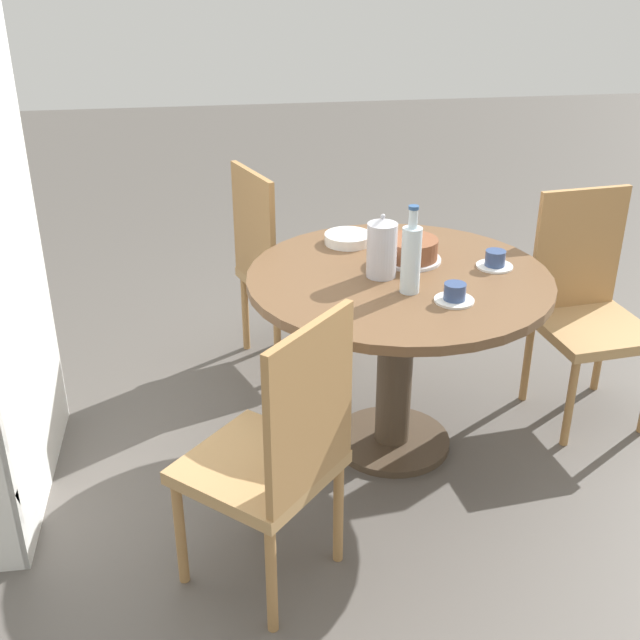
{
  "coord_description": "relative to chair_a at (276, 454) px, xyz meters",
  "views": [
    {
      "loc": [
        -2.66,
        0.68,
        1.91
      ],
      "look_at": [
        0.0,
        0.3,
        0.59
      ],
      "focal_mm": 45.0,
      "sensor_mm": 36.0,
      "label": 1
    }
  ],
  "objects": [
    {
      "name": "ground_plane",
      "position": [
        0.69,
        -0.53,
        -0.49
      ],
      "size": [
        14.0,
        14.0,
        0.0
      ],
      "primitive_type": "plane",
      "color": "#56514C"
    },
    {
      "name": "dining_table",
      "position": [
        0.69,
        -0.53,
        0.1
      ],
      "size": [
        1.13,
        1.13,
        0.75
      ],
      "color": "#473828",
      "rests_on": "ground_plane"
    },
    {
      "name": "chair_a",
      "position": [
        0.0,
        0.0,
        0.0
      ],
      "size": [
        0.59,
        0.59,
        0.96
      ],
      "rotation": [
        0.0,
        0.0,
        2.4
      ],
      "color": "#A87A47",
      "rests_on": "ground_plane"
    },
    {
      "name": "chair_b",
      "position": [
        0.85,
        -1.38,
        0.0
      ],
      "size": [
        0.46,
        0.46,
        0.96
      ],
      "rotation": [
        0.0,
        0.0,
        4.82
      ],
      "color": "#A87A47",
      "rests_on": "ground_plane"
    },
    {
      "name": "chair_c",
      "position": [
        1.47,
        -0.16,
        0.0
      ],
      "size": [
        0.54,
        0.54,
        0.96
      ],
      "rotation": [
        0.0,
        0.0,
        6.64
      ],
      "color": "#A87A47",
      "rests_on": "ground_plane"
    },
    {
      "name": "coffee_pot",
      "position": [
        0.69,
        -0.46,
        0.37
      ],
      "size": [
        0.11,
        0.11,
        0.24
      ],
      "color": "silver",
      "rests_on": "dining_table"
    },
    {
      "name": "water_bottle",
      "position": [
        0.54,
        -0.53,
        0.39
      ],
      "size": [
        0.07,
        0.07,
        0.32
      ],
      "color": "silver",
      "rests_on": "dining_table"
    },
    {
      "name": "cake_main",
      "position": [
        0.82,
        -0.6,
        0.31
      ],
      "size": [
        0.24,
        0.24,
        0.09
      ],
      "color": "silver",
      "rests_on": "dining_table"
    },
    {
      "name": "cup_a",
      "position": [
        0.43,
        -0.66,
        0.29
      ],
      "size": [
        0.14,
        0.14,
        0.07
      ],
      "color": "silver",
      "rests_on": "dining_table"
    },
    {
      "name": "cup_b",
      "position": [
        0.71,
        -0.9,
        0.29
      ],
      "size": [
        0.14,
        0.14,
        0.07
      ],
      "color": "silver",
      "rests_on": "dining_table"
    },
    {
      "name": "plate_stack",
      "position": [
        1.04,
        -0.4,
        0.28
      ],
      "size": [
        0.19,
        0.19,
        0.04
      ],
      "color": "white",
      "rests_on": "dining_table"
    }
  ]
}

